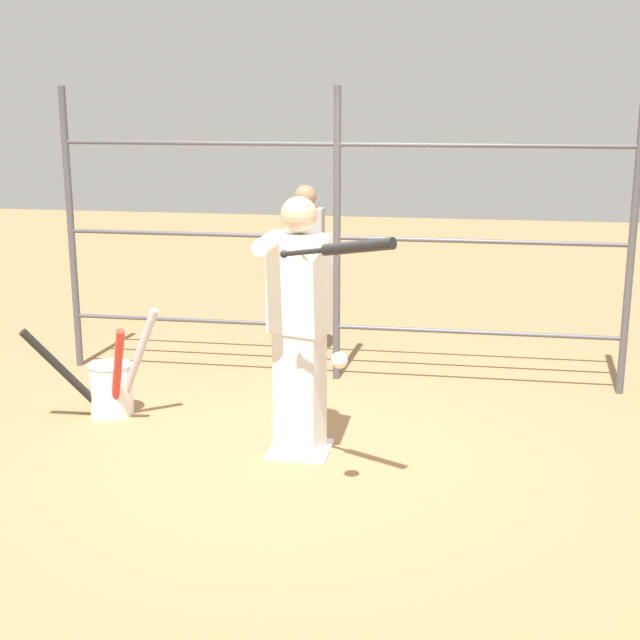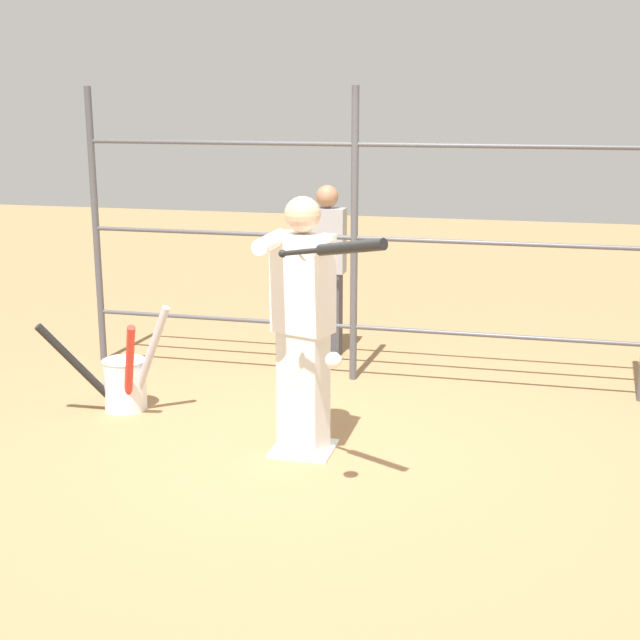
{
  "view_description": "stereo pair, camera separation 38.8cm",
  "coord_description": "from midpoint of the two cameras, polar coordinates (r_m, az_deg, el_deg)",
  "views": [
    {
      "loc": [
        -1.07,
        5.45,
        2.29
      ],
      "look_at": [
        -0.18,
        0.28,
        0.98
      ],
      "focal_mm": 50.0,
      "sensor_mm": 36.0,
      "label": 1
    },
    {
      "loc": [
        -1.45,
        5.37,
        2.29
      ],
      "look_at": [
        -0.18,
        0.28,
        0.98
      ],
      "focal_mm": 50.0,
      "sensor_mm": 36.0,
      "label": 2
    }
  ],
  "objects": [
    {
      "name": "fence_backstop",
      "position": [
        7.21,
        -0.46,
        5.29
      ],
      "size": [
        4.63,
        0.06,
        2.38
      ],
      "color": "#4C4C51",
      "rests_on": "ground"
    },
    {
      "name": "bat_bucket",
      "position": [
        6.79,
        -14.89,
        -4.07
      ],
      "size": [
        0.95,
        0.56,
        0.85
      ],
      "color": "white",
      "rests_on": "ground"
    },
    {
      "name": "baseball_bat_swinging",
      "position": [
        4.84,
        -0.51,
        4.63
      ],
      "size": [
        0.72,
        0.48,
        0.2
      ],
      "color": "black"
    },
    {
      "name": "home_plate",
      "position": [
        6.01,
        -3.15,
        -8.28
      ],
      "size": [
        0.4,
        0.4,
        0.02
      ],
      "color": "white",
      "rests_on": "ground"
    },
    {
      "name": "ground_plane",
      "position": [
        6.01,
        -3.15,
        -8.37
      ],
      "size": [
        24.0,
        24.0,
        0.0
      ],
      "primitive_type": "plane",
      "color": "#9E754C"
    },
    {
      "name": "batter",
      "position": [
        5.71,
        -3.31,
        0.09
      ],
      "size": [
        0.42,
        0.66,
        1.69
      ],
      "color": "silver",
      "rests_on": "ground"
    },
    {
      "name": "bystander_behind_fence",
      "position": [
        7.98,
        -2.32,
        3.32
      ],
      "size": [
        0.32,
        0.2,
        1.55
      ],
      "color": "#3F3F47",
      "rests_on": "ground"
    },
    {
      "name": "softball_in_flight",
      "position": [
        5.0,
        -0.98,
        -2.61
      ],
      "size": [
        0.1,
        0.1,
        0.1
      ],
      "color": "white"
    }
  ]
}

